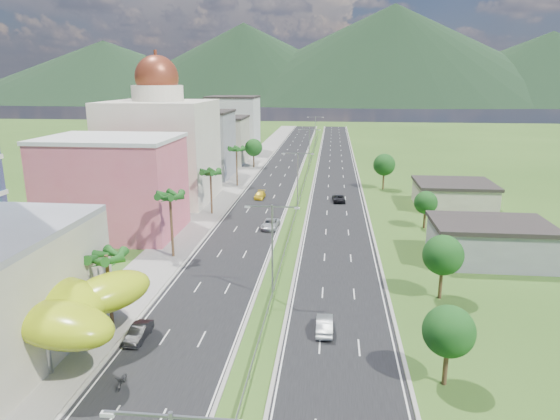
% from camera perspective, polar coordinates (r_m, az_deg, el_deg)
% --- Properties ---
extents(ground, '(500.00, 500.00, 0.00)m').
position_cam_1_polar(ground, '(49.10, -2.30, -14.89)').
color(ground, '#2D5119').
rests_on(ground, ground).
extents(road_left, '(11.00, 260.00, 0.04)m').
position_cam_1_polar(road_left, '(135.09, 0.03, 4.47)').
color(road_left, black).
rests_on(road_left, ground).
extents(road_right, '(11.00, 260.00, 0.04)m').
position_cam_1_polar(road_right, '(134.38, 6.42, 4.32)').
color(road_right, black).
rests_on(road_right, ground).
extents(sidewalk_left, '(7.00, 260.00, 0.12)m').
position_cam_1_polar(sidewalk_left, '(136.39, -3.95, 4.55)').
color(sidewalk_left, gray).
rests_on(sidewalk_left, ground).
extents(median_guardrail, '(0.10, 216.06, 0.76)m').
position_cam_1_polar(median_guardrail, '(116.76, 2.77, 3.10)').
color(median_guardrail, gray).
rests_on(median_guardrail, ground).
extents(streetlight_median_b, '(6.04, 0.25, 11.00)m').
position_cam_1_polar(streetlight_median_b, '(55.41, -0.89, -3.67)').
color(streetlight_median_b, gray).
rests_on(streetlight_median_b, ground).
extents(streetlight_median_c, '(6.04, 0.25, 11.00)m').
position_cam_1_polar(streetlight_median_c, '(94.04, 2.04, 4.05)').
color(streetlight_median_c, gray).
rests_on(streetlight_median_c, ground).
extents(streetlight_median_d, '(6.04, 0.25, 11.00)m').
position_cam_1_polar(streetlight_median_d, '(138.43, 3.36, 7.52)').
color(streetlight_median_d, gray).
rests_on(streetlight_median_d, ground).
extents(streetlight_median_e, '(6.04, 0.25, 11.00)m').
position_cam_1_polar(streetlight_median_e, '(183.12, 4.05, 9.29)').
color(streetlight_median_e, gray).
rests_on(streetlight_median_e, ground).
extents(lime_canopy, '(18.00, 15.00, 7.40)m').
position_cam_1_polar(lime_canopy, '(50.25, -26.63, -9.48)').
color(lime_canopy, '#A7BE12').
rests_on(lime_canopy, ground).
extents(pink_shophouse, '(20.00, 15.00, 15.00)m').
position_cam_1_polar(pink_shophouse, '(83.45, -18.46, 2.43)').
color(pink_shophouse, '#DA596E').
rests_on(pink_shophouse, ground).
extents(domed_building, '(20.00, 20.00, 28.70)m').
position_cam_1_polar(domed_building, '(103.87, -13.46, 7.26)').
color(domed_building, beige).
rests_on(domed_building, ground).
extents(midrise_grey, '(16.00, 15.00, 16.00)m').
position_cam_1_polar(midrise_grey, '(127.68, -9.26, 7.30)').
color(midrise_grey, gray).
rests_on(midrise_grey, ground).
extents(midrise_beige, '(16.00, 15.00, 13.00)m').
position_cam_1_polar(midrise_beige, '(149.04, -7.03, 7.86)').
color(midrise_beige, '#A49D87').
rests_on(midrise_beige, ground).
extents(midrise_white, '(16.00, 15.00, 18.00)m').
position_cam_1_polar(midrise_white, '(171.14, -5.32, 9.64)').
color(midrise_white, silver).
rests_on(midrise_white, ground).
extents(shed_near, '(15.00, 10.00, 5.00)m').
position_cam_1_polar(shed_near, '(73.86, 22.79, -3.56)').
color(shed_near, gray).
rests_on(shed_near, ground).
extents(shed_far, '(14.00, 12.00, 4.40)m').
position_cam_1_polar(shed_far, '(102.41, 19.21, 1.52)').
color(shed_far, '#A49D87').
rests_on(shed_far, ground).
extents(palm_tree_b, '(3.60, 3.60, 8.10)m').
position_cam_1_polar(palm_tree_b, '(52.22, -19.22, -5.35)').
color(palm_tree_b, '#47301C').
rests_on(palm_tree_b, ground).
extents(palm_tree_c, '(3.60, 3.60, 9.60)m').
position_cam_1_polar(palm_tree_c, '(69.61, -12.46, 1.33)').
color(palm_tree_c, '#47301C').
rests_on(palm_tree_c, ground).
extents(palm_tree_d, '(3.60, 3.60, 8.60)m').
position_cam_1_polar(palm_tree_d, '(91.42, -7.95, 4.11)').
color(palm_tree_d, '#47301C').
rests_on(palm_tree_d, ground).
extents(palm_tree_e, '(3.60, 3.60, 9.40)m').
position_cam_1_polar(palm_tree_e, '(115.39, -5.00, 6.80)').
color(palm_tree_e, '#47301C').
rests_on(palm_tree_e, ground).
extents(leafy_tree_lfar, '(4.90, 4.90, 8.05)m').
position_cam_1_polar(leafy_tree_lfar, '(140.15, -3.03, 7.13)').
color(leafy_tree_lfar, '#47301C').
rests_on(leafy_tree_lfar, ground).
extents(leafy_tree_ra, '(4.20, 4.20, 6.90)m').
position_cam_1_polar(leafy_tree_ra, '(43.09, 18.73, -13.02)').
color(leafy_tree_ra, '#47301C').
rests_on(leafy_tree_ra, ground).
extents(leafy_tree_rb, '(4.55, 4.55, 7.47)m').
position_cam_1_polar(leafy_tree_rb, '(58.82, 18.14, -4.94)').
color(leafy_tree_rb, '#47301C').
rests_on(leafy_tree_rb, ground).
extents(leafy_tree_rc, '(3.85, 3.85, 6.33)m').
position_cam_1_polar(leafy_tree_rc, '(85.98, 16.32, 0.81)').
color(leafy_tree_rc, '#47301C').
rests_on(leafy_tree_rc, ground).
extents(leafy_tree_rd, '(4.90, 4.90, 8.05)m').
position_cam_1_polar(leafy_tree_rd, '(114.31, 11.82, 5.08)').
color(leafy_tree_rd, '#47301C').
rests_on(leafy_tree_rd, ground).
extents(mountain_ridge, '(860.00, 140.00, 90.00)m').
position_cam_1_polar(mountain_ridge, '(495.67, 12.49, 11.69)').
color(mountain_ridge, black).
rests_on(mountain_ridge, ground).
extents(car_dark_left, '(1.54, 4.36, 1.43)m').
position_cam_1_polar(car_dark_left, '(50.99, -15.84, -13.32)').
color(car_dark_left, black).
rests_on(car_dark_left, road_left).
extents(car_silver_mid_left, '(2.88, 5.57, 1.50)m').
position_cam_1_polar(car_silver_mid_left, '(83.21, -1.12, -1.60)').
color(car_silver_mid_left, '#A8ABB0').
rests_on(car_silver_mid_left, road_left).
extents(car_yellow_far_left, '(2.05, 4.81, 1.38)m').
position_cam_1_polar(car_yellow_far_left, '(104.07, -2.32, 1.72)').
color(car_yellow_far_left, gold).
rests_on(car_yellow_far_left, road_left).
extents(car_silver_right, '(1.65, 4.65, 1.53)m').
position_cam_1_polar(car_silver_right, '(50.67, 5.11, -12.90)').
color(car_silver_right, '#A1A5A8').
rests_on(car_silver_right, road_right).
extents(car_dark_far_right, '(2.76, 5.33, 1.44)m').
position_cam_1_polar(car_dark_far_right, '(101.98, 6.72, 1.37)').
color(car_dark_far_right, black).
rests_on(car_dark_far_right, road_right).
extents(motorcycle, '(0.74, 2.06, 1.30)m').
position_cam_1_polar(motorcycle, '(44.63, -17.61, -17.94)').
color(motorcycle, black).
rests_on(motorcycle, road_left).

